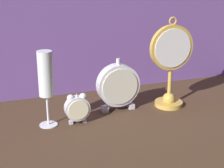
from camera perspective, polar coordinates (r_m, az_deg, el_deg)
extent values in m
plane|color=#422D1E|center=(1.22, 1.27, -5.92)|extent=(4.00, 4.00, 0.00)
cylinder|color=gold|center=(1.37, 8.62, -2.94)|extent=(0.10, 0.10, 0.02)
sphere|color=gold|center=(1.36, 8.65, -2.24)|extent=(0.05, 0.05, 0.05)
cylinder|color=gold|center=(1.35, 8.75, -0.37)|extent=(0.01, 0.01, 0.11)
cylinder|color=gold|center=(1.31, 9.06, 5.50)|extent=(0.16, 0.02, 0.16)
cylinder|color=silver|center=(1.30, 9.27, 5.40)|extent=(0.14, 0.00, 0.14)
torus|color=gold|center=(1.29, 9.27, 9.45)|extent=(0.03, 0.01, 0.03)
cube|color=silver|center=(1.22, -6.28, -5.82)|extent=(0.01, 0.01, 0.01)
cube|color=silver|center=(1.23, -4.27, -5.55)|extent=(0.01, 0.01, 0.01)
cylinder|color=silver|center=(1.20, -5.33, -3.69)|extent=(0.08, 0.03, 0.08)
cylinder|color=beige|center=(1.19, -5.13, -3.98)|extent=(0.07, 0.00, 0.07)
sphere|color=silver|center=(1.18, -6.33, -2.16)|extent=(0.02, 0.02, 0.02)
sphere|color=silver|center=(1.19, -4.46, -1.93)|extent=(0.02, 0.02, 0.02)
cylinder|color=silver|center=(1.19, -5.39, -1.83)|extent=(0.00, 0.00, 0.01)
cube|color=silver|center=(1.30, -1.09, -3.86)|extent=(0.02, 0.03, 0.02)
cube|color=silver|center=(1.33, 2.85, -3.31)|extent=(0.02, 0.03, 0.02)
cylinder|color=silver|center=(1.29, 0.92, -0.15)|extent=(0.15, 0.04, 0.15)
cylinder|color=beige|center=(1.27, 1.26, -0.44)|extent=(0.13, 0.00, 0.13)
cylinder|color=silver|center=(1.26, 0.94, 3.47)|extent=(0.01, 0.01, 0.02)
cylinder|color=silver|center=(1.22, -9.65, -6.07)|extent=(0.06, 0.06, 0.01)
cylinder|color=silver|center=(1.20, -9.78, -3.87)|extent=(0.01, 0.01, 0.10)
cylinder|color=white|center=(1.16, -10.10, 1.55)|extent=(0.05, 0.05, 0.14)
cylinder|color=#E5D17F|center=(1.17, -10.03, 0.39)|extent=(0.04, 0.04, 0.09)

